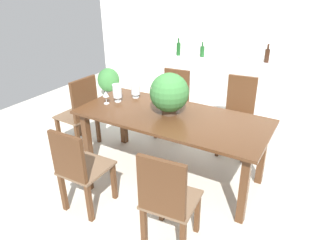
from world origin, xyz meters
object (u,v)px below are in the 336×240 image
at_px(wine_bottle_clear, 202,51).
at_px(chair_near_left, 79,168).
at_px(wine_bottle_dark, 243,52).
at_px(crystal_vase_left, 117,91).
at_px(wine_bottle_amber, 267,55).
at_px(potted_plant_floor, 109,81).
at_px(flower_centerpiece, 169,93).
at_px(wine_glass, 106,95).
at_px(chair_head_end, 81,110).
at_px(crystal_vase_center_near, 135,90).
at_px(kitchen_counter, 221,86).
at_px(chair_far_right, 238,112).
at_px(chair_far_left, 174,100).
at_px(chair_near_right, 167,199).
at_px(wine_bottle_green, 179,49).
at_px(dining_table, 171,123).

bearing_deg(wine_bottle_clear, chair_near_left, -89.83).
xyz_separation_m(chair_near_left, wine_bottle_dark, (0.61, 2.99, 0.57)).
relative_size(chair_near_left, crystal_vase_left, 4.18).
distance_m(wine_bottle_amber, potted_plant_floor, 2.93).
relative_size(flower_centerpiece, wine_glass, 2.97).
height_order(wine_bottle_dark, wine_bottle_amber, wine_bottle_dark).
distance_m(chair_head_end, wine_glass, 0.62).
bearing_deg(crystal_vase_center_near, crystal_vase_left, -117.34).
bearing_deg(chair_near_left, potted_plant_floor, -56.43).
height_order(kitchen_counter, potted_plant_floor, kitchen_counter).
xyz_separation_m(chair_near_left, chair_far_right, (0.93, 1.92, 0.03)).
xyz_separation_m(chair_far_left, potted_plant_floor, (-1.81, 0.73, -0.21)).
bearing_deg(chair_near_right, potted_plant_floor, -48.47).
relative_size(crystal_vase_center_near, wine_bottle_green, 0.62).
relative_size(dining_table, chair_far_right, 2.13).
distance_m(wine_glass, wine_bottle_green, 1.89).
xyz_separation_m(wine_bottle_green, wine_bottle_amber, (1.37, 0.25, 0.00)).
distance_m(chair_far_left, flower_centerpiece, 1.13).
distance_m(wine_glass, kitchen_counter, 2.22).
bearing_deg(wine_bottle_green, kitchen_counter, 14.75).
relative_size(chair_far_right, wine_bottle_amber, 3.57).
xyz_separation_m(chair_head_end, chair_far_right, (1.81, 0.97, -0.01)).
xyz_separation_m(chair_far_left, wine_glass, (-0.35, -1.03, 0.36)).
distance_m(dining_table, chair_head_end, 1.35).
xyz_separation_m(dining_table, chair_far_right, (0.46, 0.96, -0.13)).
relative_size(wine_bottle_dark, wine_bottle_amber, 1.05).
relative_size(chair_far_right, wine_bottle_clear, 4.15).
distance_m(chair_far_right, potted_plant_floor, 2.85).
bearing_deg(dining_table, chair_head_end, -179.80).
xyz_separation_m(wine_bottle_dark, wine_bottle_clear, (-0.62, -0.13, -0.03)).
height_order(chair_far_right, flower_centerpiece, flower_centerpiece).
bearing_deg(potted_plant_floor, chair_head_end, -60.69).
xyz_separation_m(chair_far_left, wine_bottle_green, (-0.38, 0.85, 0.53)).
xyz_separation_m(flower_centerpiece, wine_bottle_amber, (0.56, 2.02, 0.05)).
distance_m(chair_far_right, flower_centerpiece, 1.16).
height_order(chair_near_left, kitchen_counter, kitchen_counter).
distance_m(chair_near_right, potted_plant_floor, 3.83).
height_order(chair_near_right, crystal_vase_center_near, chair_near_right).
bearing_deg(kitchen_counter, flower_centerpiece, -86.86).
height_order(chair_near_left, wine_glass, wine_glass).
bearing_deg(crystal_vase_center_near, chair_far_left, 76.78).
xyz_separation_m(chair_far_left, crystal_vase_center_near, (-0.16, -0.70, 0.35)).
distance_m(chair_head_end, wine_bottle_dark, 2.58).
xyz_separation_m(chair_head_end, crystal_vase_left, (0.59, 0.04, 0.35)).
distance_m(chair_near_right, chair_far_right, 1.92).
bearing_deg(crystal_vase_left, wine_bottle_clear, 81.55).
bearing_deg(wine_bottle_amber, chair_head_end, -132.08).
xyz_separation_m(flower_centerpiece, wine_glass, (-0.79, -0.11, -0.13)).
relative_size(chair_far_left, wine_bottle_green, 3.36).
distance_m(chair_near_left, crystal_vase_center_near, 1.27).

